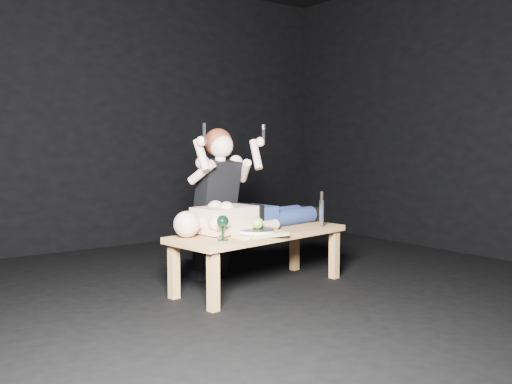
# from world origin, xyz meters

# --- Properties ---
(ground) EXTENTS (5.00, 5.00, 0.00)m
(ground) POSITION_xyz_m (0.00, 0.00, 0.00)
(ground) COLOR black
(ground) RESTS_ON ground
(back_wall) EXTENTS (5.00, 0.00, 5.00)m
(back_wall) POSITION_xyz_m (0.00, 2.50, 1.50)
(back_wall) COLOR black
(back_wall) RESTS_ON ground
(table) EXTENTS (1.54, 0.76, 0.45)m
(table) POSITION_xyz_m (-0.05, 0.09, 0.23)
(table) COLOR tan
(table) RESTS_ON ground
(lying_man) EXTENTS (1.41, 0.61, 0.24)m
(lying_man) POSITION_xyz_m (-0.03, 0.22, 0.57)
(lying_man) COLOR tan
(lying_man) RESTS_ON table
(kneeling_woman) EXTENTS (0.70, 0.78, 1.29)m
(kneeling_woman) POSITION_xyz_m (-0.19, 0.57, 0.64)
(kneeling_woman) COLOR black
(kneeling_woman) RESTS_ON ground
(serving_tray) EXTENTS (0.42, 0.32, 0.02)m
(serving_tray) POSITION_xyz_m (-0.21, -0.07, 0.46)
(serving_tray) COLOR tan
(serving_tray) RESTS_ON table
(plate) EXTENTS (0.29, 0.29, 0.02)m
(plate) POSITION_xyz_m (-0.21, -0.07, 0.48)
(plate) COLOR white
(plate) RESTS_ON serving_tray
(apple) EXTENTS (0.09, 0.09, 0.09)m
(apple) POSITION_xyz_m (-0.19, -0.06, 0.54)
(apple) COLOR #6BAF34
(apple) RESTS_ON plate
(goblet) EXTENTS (0.10, 0.10, 0.18)m
(goblet) POSITION_xyz_m (-0.53, -0.11, 0.54)
(goblet) COLOR black
(goblet) RESTS_ON table
(fork_flat) EXTENTS (0.04, 0.16, 0.01)m
(fork_flat) POSITION_xyz_m (-0.37, -0.13, 0.45)
(fork_flat) COLOR #B2B2B7
(fork_flat) RESTS_ON table
(knife_flat) EXTENTS (0.06, 0.15, 0.01)m
(knife_flat) POSITION_xyz_m (-0.02, -0.05, 0.45)
(knife_flat) COLOR #B2B2B7
(knife_flat) RESTS_ON table
(spoon_flat) EXTENTS (0.10, 0.14, 0.01)m
(spoon_flat) POSITION_xyz_m (0.02, 0.02, 0.45)
(spoon_flat) COLOR #B2B2B7
(spoon_flat) RESTS_ON table
(carving_knife) EXTENTS (0.04, 0.05, 0.29)m
(carving_knife) POSITION_xyz_m (0.48, -0.04, 0.60)
(carving_knife) COLOR #B2B2B7
(carving_knife) RESTS_ON table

